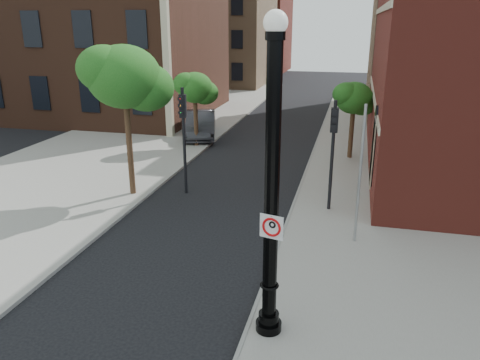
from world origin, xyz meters
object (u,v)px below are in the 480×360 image
(parked_car, at_px, (201,125))
(traffic_signal_left, at_px, (183,124))
(no_parking_sign, at_px, (272,227))
(lamppost, at_px, (271,202))
(traffic_signal_right, at_px, (333,139))

(parked_car, relative_size, traffic_signal_left, 1.12)
(no_parking_sign, bearing_deg, traffic_signal_left, 134.79)
(lamppost, bearing_deg, traffic_signal_right, 83.59)
(lamppost, xyz_separation_m, parked_car, (-7.74, 18.23, -2.50))
(no_parking_sign, height_order, traffic_signal_right, traffic_signal_right)
(parked_car, height_order, traffic_signal_right, traffic_signal_right)
(lamppost, height_order, traffic_signal_right, lamppost)
(lamppost, xyz_separation_m, traffic_signal_left, (-5.20, 8.54, -0.31))
(parked_car, bearing_deg, no_parking_sign, -83.26)
(traffic_signal_left, bearing_deg, lamppost, -71.22)
(parked_car, relative_size, traffic_signal_right, 1.17)
(no_parking_sign, distance_m, traffic_signal_right, 8.10)
(no_parking_sign, xyz_separation_m, traffic_signal_left, (-5.24, 8.72, 0.17))
(no_parking_sign, height_order, parked_car, no_parking_sign)
(parked_car, xyz_separation_m, traffic_signal_right, (8.63, -10.36, 2.07))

